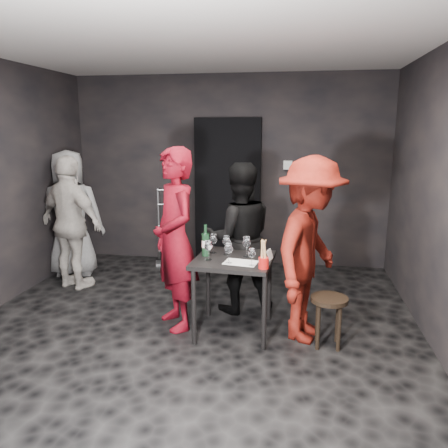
% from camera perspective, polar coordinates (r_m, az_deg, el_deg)
% --- Properties ---
extents(floor, '(4.50, 5.00, 0.02)m').
position_cam_1_polar(floor, '(4.33, -4.91, -14.45)').
color(floor, black).
rests_on(floor, ground).
extents(ceiling, '(4.50, 5.00, 0.02)m').
position_cam_1_polar(ceiling, '(3.94, -5.70, 23.29)').
color(ceiling, silver).
rests_on(ceiling, ground).
extents(wall_back, '(4.50, 0.04, 2.70)m').
position_cam_1_polar(wall_back, '(6.34, 0.57, 6.96)').
color(wall_back, black).
rests_on(wall_back, ground).
extents(doorway, '(0.95, 0.10, 2.10)m').
position_cam_1_polar(doorway, '(6.32, 0.47, 4.20)').
color(doorway, black).
rests_on(doorway, ground).
extents(wallbox_upper, '(0.12, 0.06, 0.12)m').
position_cam_1_polar(wallbox_upper, '(6.20, 8.34, 7.63)').
color(wallbox_upper, '#B7B7B2').
rests_on(wallbox_upper, wall_back).
extents(wallbox_lower, '(0.10, 0.06, 0.14)m').
position_cam_1_polar(wallbox_lower, '(6.21, 10.18, 7.11)').
color(wallbox_lower, '#B7B7B2').
rests_on(wallbox_lower, wall_back).
extents(hand_truck, '(0.37, 0.32, 1.10)m').
position_cam_1_polar(hand_truck, '(6.52, -7.11, -3.23)').
color(hand_truck, '#B2B2B7').
rests_on(hand_truck, floor).
extents(tasting_table, '(0.72, 0.72, 0.75)m').
position_cam_1_polar(tasting_table, '(4.18, 1.30, -5.73)').
color(tasting_table, black).
rests_on(tasting_table, floor).
extents(stool, '(0.34, 0.34, 0.47)m').
position_cam_1_polar(stool, '(4.12, 13.54, -10.56)').
color(stool, black).
rests_on(stool, floor).
extents(server_red, '(0.87, 0.93, 2.13)m').
position_cam_1_polar(server_red, '(4.24, -6.47, 0.22)').
color(server_red, maroon).
rests_on(server_red, floor).
extents(woman_black, '(0.94, 0.70, 1.73)m').
position_cam_1_polar(woman_black, '(4.64, 1.95, -1.15)').
color(woman_black, black).
rests_on(woman_black, floor).
extents(man_maroon, '(0.98, 1.40, 1.98)m').
position_cam_1_polar(man_maroon, '(4.05, 11.22, -1.62)').
color(man_maroon, maroon).
rests_on(man_maroon, floor).
extents(bystander_cream, '(1.16, 0.85, 1.80)m').
position_cam_1_polar(bystander_cream, '(5.61, -19.36, 0.88)').
color(bystander_cream, beige).
rests_on(bystander_cream, floor).
extents(bystander_grey, '(1.01, 0.70, 1.88)m').
position_cam_1_polar(bystander_grey, '(6.12, -19.41, 2.20)').
color(bystander_grey, gray).
rests_on(bystander_grey, floor).
extents(tasting_mat, '(0.32, 0.24, 0.00)m').
position_cam_1_polar(tasting_mat, '(4.01, 2.20, -5.05)').
color(tasting_mat, white).
rests_on(tasting_mat, tasting_table).
extents(wine_glass_a, '(0.09, 0.09, 0.21)m').
position_cam_1_polar(wine_glass_a, '(4.06, -2.04, -3.33)').
color(wine_glass_a, white).
rests_on(wine_glass_a, tasting_table).
extents(wine_glass_b, '(0.10, 0.10, 0.22)m').
position_cam_1_polar(wine_glass_b, '(4.28, -1.42, -2.44)').
color(wine_glass_b, white).
rests_on(wine_glass_b, tasting_table).
extents(wine_glass_c, '(0.10, 0.10, 0.21)m').
position_cam_1_polar(wine_glass_c, '(4.22, 0.31, -2.66)').
color(wine_glass_c, white).
rests_on(wine_glass_c, tasting_table).
extents(wine_glass_d, '(0.09, 0.09, 0.22)m').
position_cam_1_polar(wine_glass_d, '(3.96, 0.60, -3.68)').
color(wine_glass_d, white).
rests_on(wine_glass_d, tasting_table).
extents(wine_glass_e, '(0.07, 0.07, 0.18)m').
position_cam_1_polar(wine_glass_e, '(3.90, 3.64, -4.22)').
color(wine_glass_e, white).
rests_on(wine_glass_e, tasting_table).
extents(wine_glass_f, '(0.10, 0.10, 0.22)m').
position_cam_1_polar(wine_glass_f, '(4.16, 2.97, -2.87)').
color(wine_glass_f, white).
rests_on(wine_glass_f, tasting_table).
extents(wine_bottle, '(0.07, 0.07, 0.31)m').
position_cam_1_polar(wine_bottle, '(4.20, -2.42, -2.60)').
color(wine_bottle, black).
rests_on(wine_bottle, tasting_table).
extents(breadstick_cup, '(0.09, 0.09, 0.28)m').
position_cam_1_polar(breadstick_cup, '(3.83, 5.20, -4.02)').
color(breadstick_cup, red).
rests_on(breadstick_cup, tasting_table).
extents(reserved_card, '(0.10, 0.14, 0.09)m').
position_cam_1_polar(reserved_card, '(4.11, 5.60, -4.01)').
color(reserved_card, white).
rests_on(reserved_card, tasting_table).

